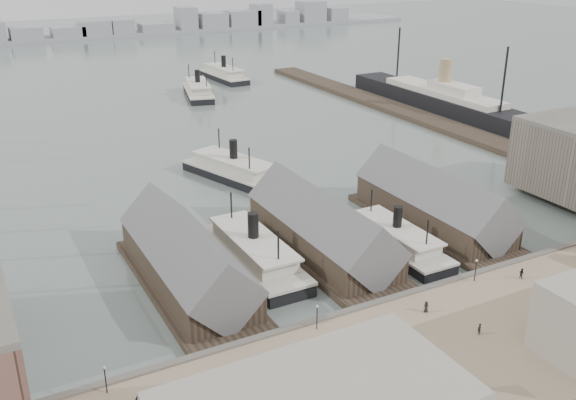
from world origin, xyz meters
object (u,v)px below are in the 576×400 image
ferry_docked_west (254,252)px  horse_cart_center (328,377)px  ocean_steamer (443,100)px  horse_cart_right (551,332)px

ferry_docked_west → horse_cart_center: (-6.87, -36.61, 0.35)m
ocean_steamer → horse_cart_center: 155.81m
ferry_docked_west → horse_cart_right: 50.10m
ocean_steamer → horse_cart_right: size_ratio=18.29×
horse_cart_center → ferry_docked_west: bearing=-1.9°
ocean_steamer → horse_cart_center: bearing=-135.9°
ocean_steamer → horse_cart_right: (-78.92, -114.62, -0.99)m
ferry_docked_west → horse_cart_center: bearing=-100.6°
ocean_steamer → horse_cart_right: ocean_steamer is taller
ferry_docked_west → ocean_steamer: 127.24m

